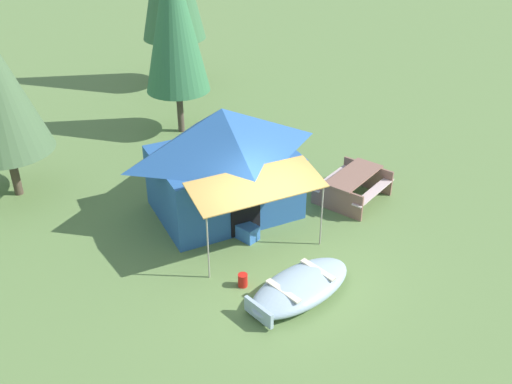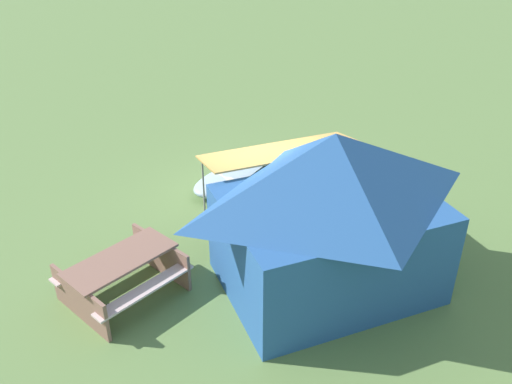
# 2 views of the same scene
# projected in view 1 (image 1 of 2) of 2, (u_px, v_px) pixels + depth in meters

# --- Properties ---
(ground_plane) EXTENTS (80.00, 80.00, 0.00)m
(ground_plane) POSITION_uv_depth(u_px,v_px,m) (283.00, 263.00, 13.16)
(ground_plane) COLOR #5F7D43
(beached_rowboat) EXTENTS (2.64, 1.42, 0.45)m
(beached_rowboat) POSITION_uv_depth(u_px,v_px,m) (300.00, 287.00, 12.07)
(beached_rowboat) COLOR #93A9BA
(beached_rowboat) RESTS_ON ground_plane
(canvas_cabin_tent) EXTENTS (4.04, 4.35, 2.80)m
(canvas_cabin_tent) POSITION_uv_depth(u_px,v_px,m) (224.00, 160.00, 14.34)
(canvas_cabin_tent) COLOR #285798
(canvas_cabin_tent) RESTS_ON ground_plane
(picnic_table) EXTENTS (2.13, 1.90, 0.75)m
(picnic_table) POSITION_uv_depth(u_px,v_px,m) (353.00, 183.00, 15.32)
(picnic_table) COLOR #855D4F
(picnic_table) RESTS_ON ground_plane
(cooler_box) EXTENTS (0.46, 0.60, 0.37)m
(cooler_box) POSITION_uv_depth(u_px,v_px,m) (247.00, 232.00, 13.89)
(cooler_box) COLOR #356BB8
(cooler_box) RESTS_ON ground_plane
(fuel_can) EXTENTS (0.29, 0.29, 0.30)m
(fuel_can) POSITION_uv_depth(u_px,v_px,m) (243.00, 280.00, 12.40)
(fuel_can) COLOR red
(fuel_can) RESTS_ON ground_plane
(pine_tree_back_left) EXTENTS (2.01, 2.01, 5.98)m
(pine_tree_back_left) POSITION_uv_depth(u_px,v_px,m) (174.00, 18.00, 17.42)
(pine_tree_back_left) COLOR #4A3E34
(pine_tree_back_left) RESTS_ON ground_plane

